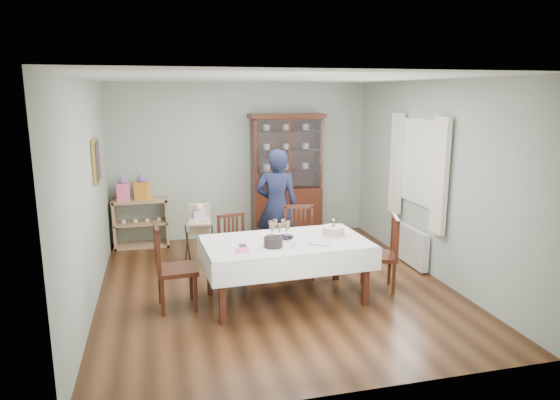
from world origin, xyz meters
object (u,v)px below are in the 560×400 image
object	(u,v)px
dining_table	(285,270)
chair_end_left	(175,283)
woman	(277,207)
champagne_tray	(279,234)
high_chair	(200,241)
gift_bag_orange	(142,188)
chair_far_right	(299,255)
china_cabinet	(286,174)
chair_far_left	(236,262)
gift_bag_pink	(123,190)
birthday_cake	(333,231)
chair_end_right	(379,268)
sideboard	(141,223)

from	to	relation	value
dining_table	chair_end_left	world-z (taller)	chair_end_left
woman	champagne_tray	xyz separation A→B (m)	(-0.28, -1.28, -0.04)
high_chair	gift_bag_orange	xyz separation A→B (m)	(-0.82, 1.14, 0.62)
chair_far_right	gift_bag_orange	bearing A→B (deg)	150.52
dining_table	chair_end_left	size ratio (longest dim) A/B	2.00
china_cabinet	chair_far_left	xyz separation A→B (m)	(-1.22, -1.93, -0.85)
gift_bag_pink	gift_bag_orange	distance (m)	0.30
dining_table	high_chair	world-z (taller)	high_chair
birthday_cake	champagne_tray	bearing A→B (deg)	176.66
dining_table	chair_end_right	xyz separation A→B (m)	(1.28, 0.04, -0.10)
high_chair	champagne_tray	world-z (taller)	champagne_tray
sideboard	chair_end_right	distance (m)	4.07
dining_table	sideboard	bearing A→B (deg)	123.06
woman	gift_bag_pink	size ratio (longest dim) A/B	4.50
chair_end_left	gift_bag_orange	size ratio (longest dim) A/B	2.46
woman	gift_bag_orange	world-z (taller)	woman
chair_far_left	champagne_tray	bearing A→B (deg)	-68.11
chair_end_right	gift_bag_orange	size ratio (longest dim) A/B	2.32
china_cabinet	chair_end_right	size ratio (longest dim) A/B	2.23
chair_end_left	champagne_tray	distance (m)	1.38
chair_end_right	dining_table	bearing A→B (deg)	-71.14
birthday_cake	gift_bag_orange	xyz separation A→B (m)	(-2.36, 2.64, 0.17)
chair_far_right	birthday_cake	world-z (taller)	birthday_cake
champagne_tray	gift_bag_orange	distance (m)	3.10
chair_end_right	high_chair	world-z (taller)	chair_end_right
sideboard	woman	distance (m)	2.45
china_cabinet	chair_end_right	xyz separation A→B (m)	(0.55, -2.67, -0.83)
woman	champagne_tray	size ratio (longest dim) A/B	4.73
sideboard	chair_far_right	size ratio (longest dim) A/B	0.93
birthday_cake	gift_bag_pink	bearing A→B (deg)	135.25
sideboard	gift_bag_pink	distance (m)	0.62
china_cabinet	sideboard	bearing A→B (deg)	179.51
gift_bag_pink	gift_bag_orange	xyz separation A→B (m)	(0.30, 0.00, 0.02)
high_chair	gift_bag_orange	size ratio (longest dim) A/B	2.25
dining_table	birthday_cake	world-z (taller)	birthday_cake
chair_far_left	woman	size ratio (longest dim) A/B	0.52
gift_bag_pink	dining_table	bearing A→B (deg)	-53.20
woman	high_chair	distance (m)	1.24
gift_bag_orange	champagne_tray	bearing A→B (deg)	-57.24
china_cabinet	birthday_cake	world-z (taller)	china_cabinet
chair_end_right	gift_bag_pink	xyz separation A→B (m)	(-3.30, 2.67, 0.68)
high_chair	china_cabinet	bearing A→B (deg)	41.18
sideboard	champagne_tray	world-z (taller)	champagne_tray
china_cabinet	birthday_cake	size ratio (longest dim) A/B	6.74
sideboard	woman	xyz separation A→B (m)	(2.00, -1.34, 0.47)
chair_far_right	gift_bag_orange	world-z (taller)	gift_bag_orange
china_cabinet	woman	distance (m)	1.43
chair_far_left	dining_table	bearing A→B (deg)	-69.20
high_chair	chair_far_right	bearing A→B (deg)	-25.13
chair_far_left	gift_bag_pink	size ratio (longest dim) A/B	2.35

